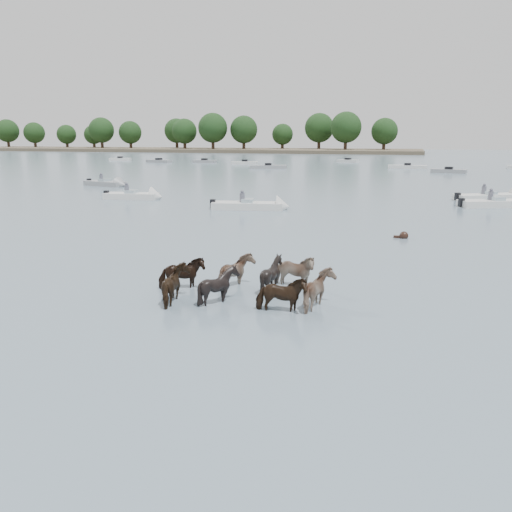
# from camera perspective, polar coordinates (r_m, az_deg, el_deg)

# --- Properties ---
(ground) EXTENTS (400.00, 400.00, 0.00)m
(ground) POSITION_cam_1_polar(r_m,az_deg,el_deg) (15.87, -7.44, -5.29)
(ground) COLOR slate
(ground) RESTS_ON ground
(shoreline) EXTENTS (160.00, 30.00, 1.00)m
(shoreline) POSITION_cam_1_polar(r_m,az_deg,el_deg) (180.65, -8.76, 11.53)
(shoreline) COLOR #4C4233
(shoreline) RESTS_ON ground
(pony_herd) EXTENTS (6.30, 3.96, 1.34)m
(pony_herd) POSITION_cam_1_polar(r_m,az_deg,el_deg) (16.32, -1.00, -2.98)
(pony_herd) COLOR black
(pony_herd) RESTS_ON ground
(swimming_pony) EXTENTS (0.72, 0.44, 0.44)m
(swimming_pony) POSITION_cam_1_polar(r_m,az_deg,el_deg) (26.85, 15.93, 2.13)
(swimming_pony) COLOR black
(swimming_pony) RESTS_ON ground
(motorboat_a) EXTENTS (4.99, 2.29, 1.92)m
(motorboat_a) POSITION_cam_1_polar(r_m,az_deg,el_deg) (43.18, -12.69, 6.47)
(motorboat_a) COLOR silver
(motorboat_a) RESTS_ON ground
(motorboat_b) EXTENTS (5.67, 2.54, 1.92)m
(motorboat_b) POSITION_cam_1_polar(r_m,az_deg,el_deg) (36.18, 0.29, 5.55)
(motorboat_b) COLOR silver
(motorboat_b) RESTS_ON ground
(motorboat_c) EXTENTS (6.05, 4.23, 1.92)m
(motorboat_c) POSITION_cam_1_polar(r_m,az_deg,el_deg) (45.88, 25.14, 5.92)
(motorboat_c) COLOR silver
(motorboat_c) RESTS_ON ground
(motorboat_d) EXTENTS (5.90, 3.65, 1.92)m
(motorboat_d) POSITION_cam_1_polar(r_m,az_deg,el_deg) (41.75, 25.92, 5.25)
(motorboat_d) COLOR silver
(motorboat_d) RESTS_ON ground
(motorboat_f) EXTENTS (5.34, 2.78, 1.92)m
(motorboat_f) POSITION_cam_1_polar(r_m,az_deg,el_deg) (55.20, -15.81, 7.67)
(motorboat_f) COLOR gray
(motorboat_f) RESTS_ON ground
(distant_flotilla) EXTENTS (107.11, 28.99, 0.93)m
(distant_flotilla) POSITION_cam_1_polar(r_m,az_deg,el_deg) (91.07, 12.45, 9.83)
(distant_flotilla) COLOR silver
(distant_flotilla) RESTS_ON ground
(treeline) EXTENTS (149.13, 21.38, 12.33)m
(treeline) POSITION_cam_1_polar(r_m,az_deg,el_deg) (180.49, -7.34, 13.59)
(treeline) COLOR #382619
(treeline) RESTS_ON ground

